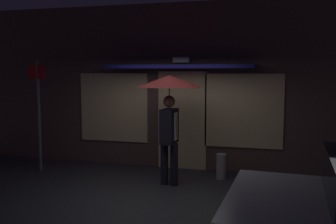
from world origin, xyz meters
TOP-DOWN VIEW (x-y plane):
  - ground_plane at (0.00, 0.00)m, footprint 18.00×18.00m
  - building_facade at (-0.00, 2.34)m, footprint 10.06×1.00m
  - person_with_umbrella at (0.05, 0.87)m, footprint 1.24×1.24m
  - street_sign_post at (-3.00, 1.18)m, footprint 0.40×0.07m
  - sidewalk_bollard at (0.97, 1.55)m, footprint 0.21×0.21m

SIDE VIEW (x-z plane):
  - ground_plane at x=0.00m, z-range 0.00..0.00m
  - sidewalk_bollard at x=0.97m, z-range 0.00..0.52m
  - street_sign_post at x=-3.00m, z-range 0.16..2.60m
  - person_with_umbrella at x=0.05m, z-range 0.67..2.79m
  - building_facade at x=0.00m, z-range -0.01..3.70m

